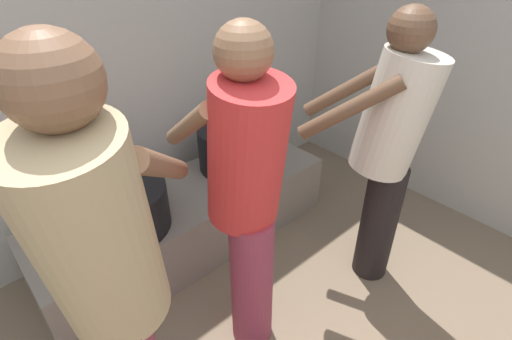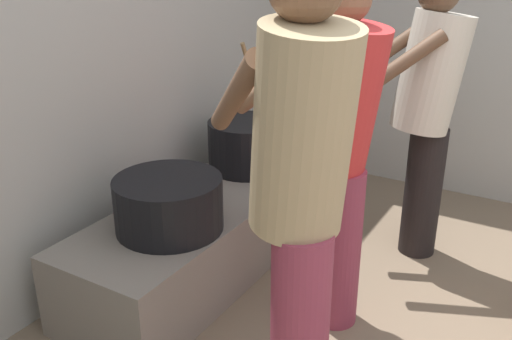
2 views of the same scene
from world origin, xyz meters
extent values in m
cube|color=slate|center=(0.68, 1.76, 0.20)|extent=(1.86, 0.60, 0.40)
cylinder|color=black|center=(1.09, 1.81, 0.55)|extent=(0.46, 0.46, 0.29)
cylinder|color=#937047|center=(1.18, 1.81, 0.89)|extent=(0.26, 0.04, 0.51)
cylinder|color=black|center=(0.26, 1.72, 0.53)|extent=(0.50, 0.50, 0.25)
cylinder|color=#8C3347|center=(0.54, 0.99, 0.37)|extent=(0.20, 0.20, 0.75)
cylinder|color=red|center=(0.54, 1.02, 1.05)|extent=(0.36, 0.43, 0.64)
sphere|color=brown|center=(0.54, 1.03, 1.44)|extent=(0.21, 0.21, 0.21)
cylinder|color=brown|center=(0.71, 1.22, 1.11)|extent=(0.15, 0.46, 0.35)
cylinder|color=brown|center=(0.45, 1.27, 1.11)|extent=(0.15, 0.46, 0.35)
cylinder|color=tan|center=(-0.09, 0.88, 1.11)|extent=(0.48, 0.49, 0.67)
sphere|color=brown|center=(-0.09, 0.89, 1.53)|extent=(0.22, 0.22, 0.22)
cylinder|color=brown|center=(0.17, 0.97, 1.18)|extent=(0.37, 0.41, 0.37)
cylinder|color=brown|center=(-0.04, 1.15, 1.18)|extent=(0.37, 0.41, 0.37)
cylinder|color=black|center=(1.36, 0.84, 0.37)|extent=(0.20, 0.20, 0.73)
cylinder|color=beige|center=(1.34, 0.86, 1.03)|extent=(0.47, 0.48, 0.63)
sphere|color=brown|center=(1.33, 0.87, 1.42)|extent=(0.20, 0.20, 0.20)
cylinder|color=brown|center=(1.31, 1.12, 1.09)|extent=(0.32, 0.40, 0.34)
cylinder|color=brown|center=(1.10, 0.96, 1.09)|extent=(0.32, 0.40, 0.34)
camera|label=1|loc=(-0.28, 0.04, 1.80)|focal=27.20mm
camera|label=2|loc=(-1.51, 0.20, 1.62)|focal=38.90mm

